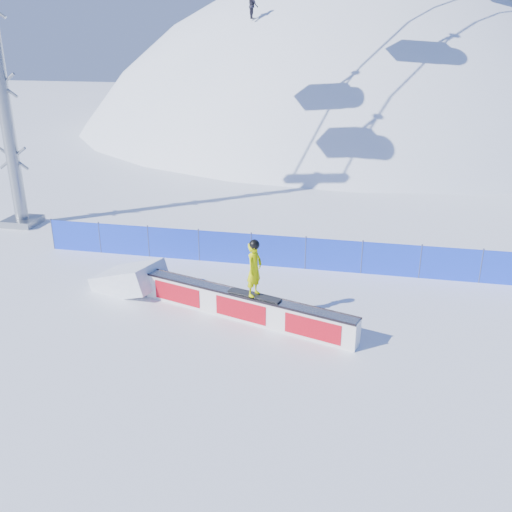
# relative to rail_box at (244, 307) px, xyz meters

# --- Properties ---
(ground) EXTENTS (160.00, 160.00, 0.00)m
(ground) POSITION_rel_rail_box_xyz_m (2.28, -0.24, -0.42)
(ground) COLOR white
(ground) RESTS_ON ground
(snow_hill) EXTENTS (64.00, 64.00, 64.00)m
(snow_hill) POSITION_rel_rail_box_xyz_m (2.28, 41.76, -18.42)
(snow_hill) COLOR white
(snow_hill) RESTS_ON ground
(safety_fence) EXTENTS (22.05, 0.05, 1.30)m
(safety_fence) POSITION_rel_rail_box_xyz_m (2.28, 4.26, 0.18)
(safety_fence) COLOR blue
(safety_fence) RESTS_ON ground
(rail_box) EXTENTS (6.92, 2.59, 0.85)m
(rail_box) POSITION_rel_rail_box_xyz_m (0.00, 0.00, 0.00)
(rail_box) COLOR white
(rail_box) RESTS_ON ground
(snow_ramp) EXTENTS (2.69, 2.11, 1.47)m
(snow_ramp) POSITION_rel_rail_box_xyz_m (-4.23, 1.32, -0.42)
(snow_ramp) COLOR white
(snow_ramp) RESTS_ON ground
(snowboarder) EXTENTS (1.68, 0.79, 1.75)m
(snowboarder) POSITION_rel_rail_box_xyz_m (0.32, -0.10, 1.29)
(snowboarder) COLOR black
(snowboarder) RESTS_ON rail_box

